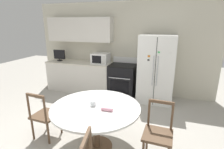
{
  "coord_description": "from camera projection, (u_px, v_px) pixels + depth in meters",
  "views": [
    {
      "loc": [
        1.3,
        -2.28,
        2.0
      ],
      "look_at": [
        0.19,
        1.15,
        0.95
      ],
      "focal_mm": 28.0,
      "sensor_mm": 36.0,
      "label": 1
    }
  ],
  "objects": [
    {
      "name": "ground_plane",
      "position": [
        81.0,
        144.0,
        3.03
      ],
      "size": [
        14.0,
        14.0,
        0.0
      ],
      "primitive_type": "plane",
      "color": "#B2ADA3"
    },
    {
      "name": "back_wall",
      "position": [
        111.0,
        44.0,
        5.09
      ],
      "size": [
        5.2,
        0.44,
        2.6
      ],
      "color": "beige",
      "rests_on": "ground_plane"
    },
    {
      "name": "kitchen_counter",
      "position": [
        80.0,
        76.0,
        5.36
      ],
      "size": [
        1.99,
        0.64,
        0.9
      ],
      "color": "silver",
      "rests_on": "ground_plane"
    },
    {
      "name": "refrigerator",
      "position": [
        156.0,
        69.0,
        4.51
      ],
      "size": [
        0.89,
        0.74,
        1.74
      ],
      "color": "white",
      "rests_on": "ground_plane"
    },
    {
      "name": "oven_range",
      "position": [
        123.0,
        80.0,
        4.93
      ],
      "size": [
        0.71,
        0.68,
        1.08
      ],
      "color": "black",
      "rests_on": "ground_plane"
    },
    {
      "name": "microwave",
      "position": [
        101.0,
        58.0,
        5.0
      ],
      "size": [
        0.47,
        0.4,
        0.3
      ],
      "color": "white",
      "rests_on": "kitchen_counter"
    },
    {
      "name": "countertop_tv",
      "position": [
        59.0,
        55.0,
        5.38
      ],
      "size": [
        0.37,
        0.16,
        0.34
      ],
      "color": "black",
      "rests_on": "kitchen_counter"
    },
    {
      "name": "dining_table",
      "position": [
        96.0,
        113.0,
        2.78
      ],
      "size": [
        1.41,
        1.41,
        0.75
      ],
      "color": "white",
      "rests_on": "ground_plane"
    },
    {
      "name": "dining_chair_right",
      "position": [
        158.0,
        134.0,
        2.58
      ],
      "size": [
        0.44,
        0.44,
        0.9
      ],
      "rotation": [
        0.0,
        0.0,
        3.1
      ],
      "color": "brown",
      "rests_on": "ground_plane"
    },
    {
      "name": "dining_chair_left",
      "position": [
        45.0,
        116.0,
        3.1
      ],
      "size": [
        0.44,
        0.44,
        0.9
      ],
      "rotation": [
        0.0,
        0.0,
        6.23
      ],
      "color": "brown",
      "rests_on": "ground_plane"
    },
    {
      "name": "candle_glass",
      "position": [
        93.0,
        104.0,
        2.76
      ],
      "size": [
        0.09,
        0.09,
        0.08
      ],
      "color": "silver",
      "rests_on": "dining_table"
    },
    {
      "name": "folded_napkin",
      "position": [
        107.0,
        109.0,
        2.59
      ],
      "size": [
        0.18,
        0.06,
        0.05
      ],
      "color": "pink",
      "rests_on": "dining_table"
    }
  ]
}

